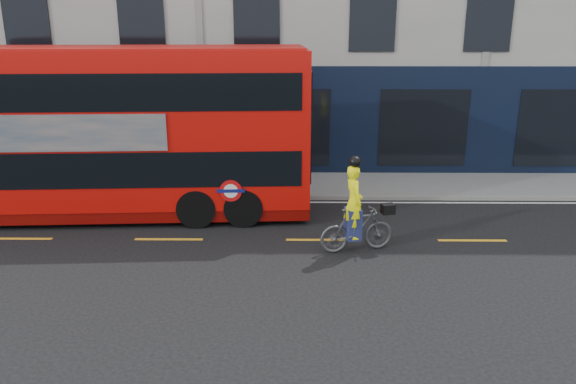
{
  "coord_description": "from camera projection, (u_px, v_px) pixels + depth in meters",
  "views": [
    {
      "loc": [
        3.29,
        -12.26,
        5.52
      ],
      "look_at": [
        3.15,
        1.28,
        1.39
      ],
      "focal_mm": 35.0,
      "sensor_mm": 36.0,
      "label": 1
    }
  ],
  "objects": [
    {
      "name": "bus",
      "position": [
        100.0,
        132.0,
        16.03
      ],
      "size": [
        12.17,
        3.42,
        4.85
      ],
      "rotation": [
        0.0,
        0.0,
        0.06
      ],
      "color": "red",
      "rests_on": "ground"
    },
    {
      "name": "cyclist",
      "position": [
        356.0,
        220.0,
        13.83
      ],
      "size": [
        1.97,
        0.99,
        2.45
      ],
      "rotation": [
        0.0,
        0.0,
        0.25
      ],
      "color": "#4C4E51",
      "rests_on": "ground"
    },
    {
      "name": "lane_dashes",
      "position": [
        169.0,
        239.0,
        14.81
      ],
      "size": [
        58.0,
        0.12,
        0.01
      ],
      "primitive_type": null,
      "color": "#F0A91C",
      "rests_on": "ground"
    },
    {
      "name": "kerb",
      "position": [
        192.0,
        197.0,
        18.14
      ],
      "size": [
        60.0,
        0.12,
        0.13
      ],
      "primitive_type": "cube",
      "color": "gray",
      "rests_on": "ground"
    },
    {
      "name": "ground",
      "position": [
        155.0,
        263.0,
        13.37
      ],
      "size": [
        120.0,
        120.0,
        0.0
      ],
      "primitive_type": "plane",
      "color": "black",
      "rests_on": "ground"
    },
    {
      "name": "road_edge_line",
      "position": [
        190.0,
        202.0,
        17.87
      ],
      "size": [
        58.0,
        0.1,
        0.01
      ],
      "primitive_type": "cube",
      "color": "silver",
      "rests_on": "ground"
    },
    {
      "name": "pavement",
      "position": [
        199.0,
        184.0,
        19.57
      ],
      "size": [
        60.0,
        3.0,
        0.12
      ],
      "primitive_type": "cube",
      "color": "gray",
      "rests_on": "ground"
    }
  ]
}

